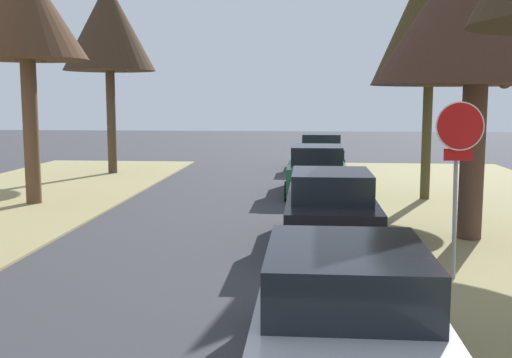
# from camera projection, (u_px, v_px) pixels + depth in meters

# --- Properties ---
(stop_sign_far) EXTENTS (0.81, 0.31, 2.97)m
(stop_sign_far) POSITION_uv_depth(u_px,v_px,m) (458.00, 152.00, 10.07)
(stop_sign_far) COLOR #9EA0A5
(stop_sign_far) RESTS_ON grass_verge_right
(street_tree_right_mid_b) EXTENTS (4.42, 4.42, 6.67)m
(street_tree_right_mid_b) POSITION_uv_depth(u_px,v_px,m) (479.00, 5.00, 12.69)
(street_tree_right_mid_b) COLOR #4E362B
(street_tree_right_mid_b) RESTS_ON grass_verge_right
(street_tree_right_far) EXTENTS (3.38, 3.38, 7.38)m
(street_tree_right_far) POSITION_uv_depth(u_px,v_px,m) (431.00, 17.00, 17.88)
(street_tree_right_far) COLOR #4A4224
(street_tree_right_far) RESTS_ON grass_verge_right
(street_tree_left_mid_b) EXTENTS (3.43, 3.43, 6.91)m
(street_tree_left_mid_b) POSITION_uv_depth(u_px,v_px,m) (25.00, 12.00, 17.16)
(street_tree_left_mid_b) COLOR brown
(street_tree_left_mid_b) RESTS_ON grass_verge_left
(street_tree_left_far) EXTENTS (3.66, 3.66, 7.64)m
(street_tree_left_far) POSITION_uv_depth(u_px,v_px,m) (109.00, 28.00, 24.39)
(street_tree_left_far) COLOR #463627
(street_tree_left_far) RESTS_ON grass_verge_left
(parked_sedan_silver) EXTENTS (1.94, 4.40, 1.57)m
(parked_sedan_silver) POSITION_uv_depth(u_px,v_px,m) (345.00, 322.00, 6.45)
(parked_sedan_silver) COLOR #BCBCC1
(parked_sedan_silver) RESTS_ON ground
(parked_sedan_black) EXTENTS (1.94, 4.40, 1.57)m
(parked_sedan_black) POSITION_uv_depth(u_px,v_px,m) (330.00, 210.00, 12.91)
(parked_sedan_black) COLOR black
(parked_sedan_black) RESTS_ON ground
(parked_sedan_green) EXTENTS (1.94, 4.40, 1.57)m
(parked_sedan_green) POSITION_uv_depth(u_px,v_px,m) (316.00, 171.00, 19.89)
(parked_sedan_green) COLOR #28663D
(parked_sedan_green) RESTS_ON ground
(parked_sedan_navy) EXTENTS (1.94, 4.40, 1.57)m
(parked_sedan_navy) POSITION_uv_depth(u_px,v_px,m) (320.00, 153.00, 26.78)
(parked_sedan_navy) COLOR navy
(parked_sedan_navy) RESTS_ON ground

